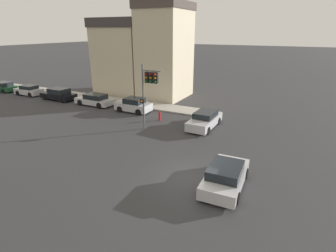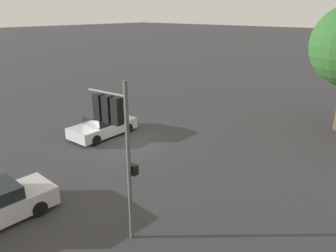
% 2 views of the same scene
% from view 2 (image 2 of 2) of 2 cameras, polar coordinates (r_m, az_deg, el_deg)
% --- Properties ---
extents(ground_plane, '(300.00, 300.00, 0.00)m').
position_cam_2_polar(ground_plane, '(20.38, -7.73, -2.87)').
color(ground_plane, '#333335').
extents(traffic_signal, '(0.69, 1.79, 5.71)m').
position_cam_2_polar(traffic_signal, '(10.87, -9.17, -0.02)').
color(traffic_signal, '#515456').
rests_on(traffic_signal, ground_plane).
extents(crossing_car_0, '(4.43, 2.17, 1.37)m').
position_cam_2_polar(crossing_car_0, '(21.57, -11.17, 0.08)').
color(crossing_car_0, '#B7B7BC').
rests_on(crossing_car_0, ground_plane).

